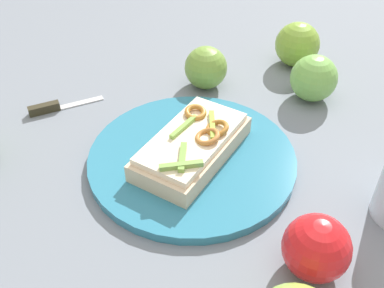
{
  "coord_description": "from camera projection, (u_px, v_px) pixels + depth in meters",
  "views": [
    {
      "loc": [
        -0.14,
        -0.45,
        0.43
      ],
      "look_at": [
        0.0,
        0.0,
        0.03
      ],
      "focal_mm": 42.3,
      "sensor_mm": 36.0,
      "label": 1
    }
  ],
  "objects": [
    {
      "name": "ground_plane",
      "position": [
        192.0,
        162.0,
        0.63
      ],
      "size": [
        2.0,
        2.0,
        0.0
      ],
      "primitive_type": "plane",
      "color": "slate",
      "rests_on": "ground"
    },
    {
      "name": "apple_2",
      "position": [
        206.0,
        68.0,
        0.76
      ],
      "size": [
        0.1,
        0.1,
        0.07
      ],
      "primitive_type": "sphere",
      "rotation": [
        0.0,
        0.0,
        3.95
      ],
      "color": "olive",
      "rests_on": "ground_plane"
    },
    {
      "name": "plate",
      "position": [
        192.0,
        159.0,
        0.63
      ],
      "size": [
        0.29,
        0.29,
        0.01
      ],
      "primitive_type": "cylinder",
      "color": "teal",
      "rests_on": "ground_plane"
    },
    {
      "name": "apple_5",
      "position": [
        297.0,
        44.0,
        0.81
      ],
      "size": [
        0.08,
        0.08,
        0.08
      ],
      "primitive_type": "sphere",
      "rotation": [
        0.0,
        0.0,
        1.52
      ],
      "color": "#7AA435",
      "rests_on": "ground_plane"
    },
    {
      "name": "apple_1",
      "position": [
        314.0,
        78.0,
        0.73
      ],
      "size": [
        0.08,
        0.08,
        0.08
      ],
      "primitive_type": "sphere",
      "rotation": [
        0.0,
        0.0,
        0.09
      ],
      "color": "#74B14E",
      "rests_on": "ground_plane"
    },
    {
      "name": "knife",
      "position": [
        55.0,
        107.0,
        0.72
      ],
      "size": [
        0.12,
        0.03,
        0.01
      ],
      "rotation": [
        0.0,
        0.0,
        0.13
      ],
      "color": "silver",
      "rests_on": "ground_plane"
    },
    {
      "name": "sandwich",
      "position": [
        193.0,
        145.0,
        0.61
      ],
      "size": [
        0.19,
        0.19,
        0.05
      ],
      "rotation": [
        0.0,
        0.0,
        0.72
      ],
      "color": "beige",
      "rests_on": "plate"
    },
    {
      "name": "apple_4",
      "position": [
        316.0,
        248.0,
        0.48
      ],
      "size": [
        0.1,
        0.1,
        0.07
      ],
      "primitive_type": "sphere",
      "rotation": [
        0.0,
        0.0,
        0.53
      ],
      "color": "red",
      "rests_on": "ground_plane"
    }
  ]
}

